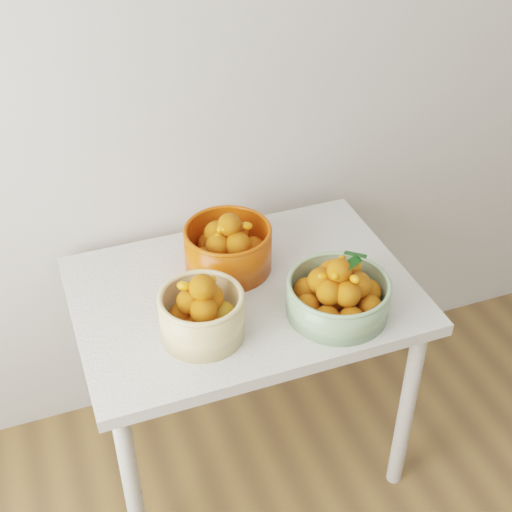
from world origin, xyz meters
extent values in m
cube|color=beige|center=(0.00, 2.00, 1.35)|extent=(4.00, 0.04, 2.70)
cube|color=silver|center=(-0.33, 1.60, 0.73)|extent=(1.00, 0.70, 0.04)
cylinder|color=silver|center=(-0.77, 1.31, 0.35)|extent=(0.05, 0.05, 0.71)
cylinder|color=silver|center=(0.11, 1.31, 0.35)|extent=(0.05, 0.05, 0.71)
cylinder|color=silver|center=(-0.77, 1.89, 0.35)|extent=(0.05, 0.05, 0.71)
cylinder|color=silver|center=(0.11, 1.89, 0.35)|extent=(0.05, 0.05, 0.71)
cylinder|color=#DEBF81|center=(-0.50, 1.46, 0.82)|extent=(0.30, 0.30, 0.13)
torus|color=#DEBF81|center=(-0.50, 1.46, 0.88)|extent=(0.30, 0.30, 0.02)
sphere|color=#D1660C|center=(-0.44, 1.46, 0.80)|extent=(0.07, 0.07, 0.07)
sphere|color=orange|center=(-0.48, 1.51, 0.80)|extent=(0.08, 0.08, 0.08)
sphere|color=orange|center=(-0.54, 1.50, 0.80)|extent=(0.07, 0.07, 0.07)
sphere|color=orange|center=(-0.54, 1.42, 0.80)|extent=(0.07, 0.07, 0.07)
sphere|color=orange|center=(-0.48, 1.40, 0.80)|extent=(0.08, 0.08, 0.08)
sphere|color=orange|center=(-0.50, 1.46, 0.80)|extent=(0.08, 0.08, 0.08)
sphere|color=orange|center=(-0.47, 1.47, 0.86)|extent=(0.08, 0.08, 0.08)
sphere|color=orange|center=(-0.53, 1.48, 0.86)|extent=(0.07, 0.07, 0.07)
sphere|color=orange|center=(-0.50, 1.43, 0.86)|extent=(0.07, 0.07, 0.07)
sphere|color=orange|center=(-0.49, 1.46, 0.91)|extent=(0.07, 0.07, 0.07)
ellipsoid|color=orange|center=(-0.48, 1.46, 0.89)|extent=(0.04, 0.03, 0.03)
ellipsoid|color=orange|center=(-0.46, 1.49, 0.90)|extent=(0.05, 0.04, 0.04)
ellipsoid|color=orange|center=(-0.48, 1.48, 0.88)|extent=(0.05, 0.05, 0.03)
ellipsoid|color=orange|center=(-0.54, 1.48, 0.91)|extent=(0.05, 0.04, 0.03)
cylinder|color=#85A87B|center=(-0.11, 1.42, 0.80)|extent=(0.37, 0.37, 0.10)
torus|color=#85A87B|center=(-0.11, 1.42, 0.85)|extent=(0.38, 0.38, 0.01)
sphere|color=orange|center=(-0.02, 1.41, 0.80)|extent=(0.08, 0.08, 0.08)
sphere|color=orange|center=(-0.05, 1.48, 0.80)|extent=(0.08, 0.08, 0.08)
sphere|color=orange|center=(-0.11, 1.51, 0.80)|extent=(0.08, 0.08, 0.08)
sphere|color=orange|center=(-0.18, 1.48, 0.80)|extent=(0.08, 0.08, 0.08)
sphere|color=orange|center=(-0.21, 1.41, 0.80)|extent=(0.07, 0.07, 0.07)
sphere|color=orange|center=(-0.18, 1.35, 0.80)|extent=(0.07, 0.07, 0.07)
sphere|color=orange|center=(-0.12, 1.32, 0.80)|extent=(0.07, 0.07, 0.07)
sphere|color=orange|center=(-0.04, 1.35, 0.80)|extent=(0.07, 0.07, 0.07)
sphere|color=orange|center=(-0.11, 1.42, 0.80)|extent=(0.07, 0.07, 0.07)
sphere|color=orange|center=(-0.07, 1.44, 0.86)|extent=(0.07, 0.07, 0.07)
sphere|color=orange|center=(-0.11, 1.47, 0.86)|extent=(0.07, 0.07, 0.07)
sphere|color=orange|center=(-0.16, 1.44, 0.86)|extent=(0.08, 0.08, 0.08)
sphere|color=orange|center=(-0.16, 1.39, 0.86)|extent=(0.07, 0.07, 0.07)
sphere|color=orange|center=(-0.11, 1.36, 0.86)|extent=(0.07, 0.07, 0.07)
sphere|color=orange|center=(-0.07, 1.39, 0.86)|extent=(0.08, 0.08, 0.08)
sphere|color=orange|center=(-0.12, 1.41, 0.90)|extent=(0.07, 0.07, 0.07)
ellipsoid|color=orange|center=(-0.14, 1.39, 0.91)|extent=(0.05, 0.04, 0.04)
ellipsoid|color=orange|center=(-0.12, 1.42, 0.87)|extent=(0.04, 0.04, 0.04)
ellipsoid|color=orange|center=(-0.10, 1.36, 0.91)|extent=(0.04, 0.04, 0.04)
ellipsoid|color=orange|center=(-0.06, 1.43, 0.88)|extent=(0.04, 0.03, 0.03)
ellipsoid|color=orange|center=(-0.13, 1.41, 0.90)|extent=(0.05, 0.04, 0.04)
ellipsoid|color=orange|center=(-0.10, 1.44, 0.91)|extent=(0.04, 0.04, 0.03)
ellipsoid|color=orange|center=(-0.05, 1.43, 0.88)|extent=(0.04, 0.03, 0.03)
ellipsoid|color=orange|center=(-0.16, 1.43, 0.88)|extent=(0.04, 0.04, 0.03)
ellipsoid|color=orange|center=(-0.07, 1.43, 0.88)|extent=(0.04, 0.03, 0.03)
ellipsoid|color=orange|center=(-0.11, 1.42, 0.88)|extent=(0.03, 0.04, 0.03)
ellipsoid|color=orange|center=(-0.10, 1.44, 0.90)|extent=(0.03, 0.04, 0.03)
cylinder|color=#C53A09|center=(-0.34, 1.72, 0.82)|extent=(0.30, 0.30, 0.14)
torus|color=#C53A09|center=(-0.34, 1.72, 0.89)|extent=(0.30, 0.30, 0.01)
sphere|color=orange|center=(-0.26, 1.72, 0.80)|extent=(0.08, 0.08, 0.08)
sphere|color=orange|center=(-0.30, 1.79, 0.80)|extent=(0.08, 0.08, 0.08)
sphere|color=orange|center=(-0.37, 1.79, 0.80)|extent=(0.07, 0.07, 0.07)
sphere|color=orange|center=(-0.42, 1.72, 0.80)|extent=(0.08, 0.08, 0.08)
sphere|color=orange|center=(-0.38, 1.65, 0.80)|extent=(0.08, 0.08, 0.08)
sphere|color=orange|center=(-0.29, 1.65, 0.80)|extent=(0.07, 0.07, 0.07)
sphere|color=orange|center=(-0.34, 1.72, 0.80)|extent=(0.07, 0.07, 0.07)
sphere|color=orange|center=(-0.30, 1.74, 0.86)|extent=(0.07, 0.07, 0.07)
sphere|color=orange|center=(-0.36, 1.76, 0.86)|extent=(0.08, 0.08, 0.08)
sphere|color=orange|center=(-0.37, 1.70, 0.86)|extent=(0.07, 0.07, 0.07)
sphere|color=orange|center=(-0.32, 1.68, 0.86)|extent=(0.08, 0.08, 0.08)
sphere|color=orange|center=(-0.33, 1.72, 0.91)|extent=(0.07, 0.07, 0.07)
ellipsoid|color=orange|center=(-0.38, 1.71, 0.87)|extent=(0.05, 0.03, 0.04)
ellipsoid|color=orange|center=(-0.28, 1.71, 0.90)|extent=(0.04, 0.03, 0.03)
ellipsoid|color=orange|center=(-0.36, 1.71, 0.91)|extent=(0.05, 0.04, 0.04)
ellipsoid|color=orange|center=(-0.35, 1.71, 0.91)|extent=(0.04, 0.05, 0.04)
ellipsoid|color=orange|center=(-0.37, 1.70, 0.88)|extent=(0.04, 0.04, 0.04)
ellipsoid|color=orange|center=(-0.34, 1.72, 0.90)|extent=(0.03, 0.04, 0.03)
ellipsoid|color=orange|center=(-0.32, 1.71, 0.88)|extent=(0.04, 0.05, 0.03)
ellipsoid|color=orange|center=(-0.32, 1.76, 0.89)|extent=(0.04, 0.05, 0.04)
camera|label=1|loc=(-0.86, 0.06, 2.10)|focal=50.00mm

